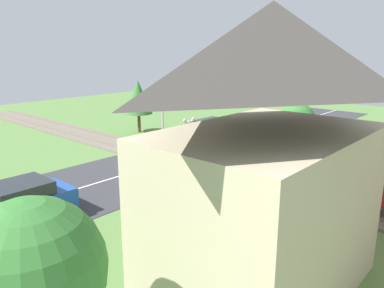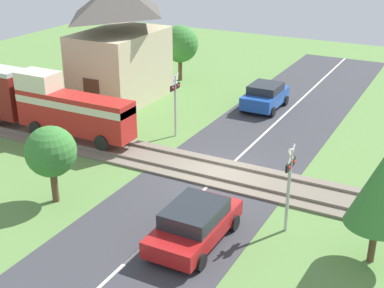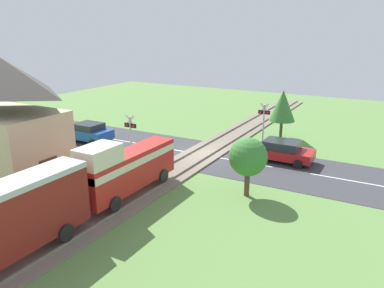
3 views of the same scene
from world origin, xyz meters
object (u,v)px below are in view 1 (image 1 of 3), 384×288
at_px(car_far_side, 21,202).
at_px(pedestrian_by_station, 333,216).
at_px(crossing_signal_east_approach, 189,146).
at_px(station_building, 266,158).
at_px(car_near_crossing, 212,129).
at_px(crossing_signal_west_approach, 163,109).

relative_size(car_far_side, pedestrian_by_station, 2.14).
bearing_deg(crossing_signal_east_approach, station_building, 57.94).
distance_m(crossing_signal_east_approach, station_building, 7.18).
height_order(car_far_side, crossing_signal_east_approach, crossing_signal_east_approach).
bearing_deg(crossing_signal_east_approach, car_near_crossing, -146.78).
bearing_deg(car_far_side, station_building, 106.42).
bearing_deg(station_building, pedestrian_by_station, 174.66).
height_order(crossing_signal_west_approach, station_building, station_building).
distance_m(station_building, pedestrian_by_station, 4.87).
distance_m(car_far_side, pedestrian_by_station, 11.05).
height_order(car_far_side, crossing_signal_west_approach, crossing_signal_west_approach).
distance_m(crossing_signal_east_approach, pedestrian_by_station, 6.49).
bearing_deg(car_far_side, car_near_crossing, -168.88).
height_order(car_near_crossing, station_building, station_building).
xyz_separation_m(crossing_signal_west_approach, pedestrian_by_station, (5.95, 14.44, -1.38)).
height_order(car_far_side, pedestrian_by_station, pedestrian_by_station).
relative_size(crossing_signal_west_approach, station_building, 0.47).
bearing_deg(crossing_signal_east_approach, car_far_side, -22.62).
relative_size(crossing_signal_west_approach, pedestrian_by_station, 2.00).
bearing_deg(crossing_signal_west_approach, pedestrian_by_station, 67.62).
distance_m(car_near_crossing, station_building, 16.92).
xyz_separation_m(crossing_signal_west_approach, station_building, (9.91, 14.07, 1.43)).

